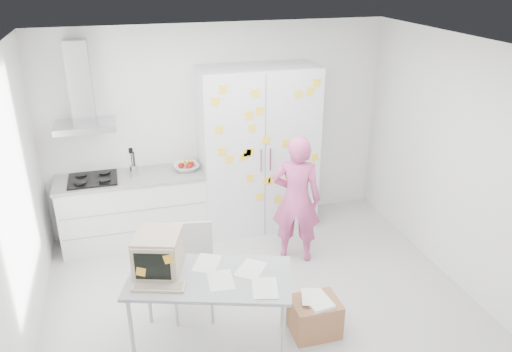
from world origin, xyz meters
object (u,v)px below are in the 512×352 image
object	(u,v)px
cardboard_box	(315,316)
person	(296,199)
chair	(193,264)
desk	(177,264)

from	to	relation	value
cardboard_box	person	bearing A→B (deg)	78.39
person	chair	xyz separation A→B (m)	(-1.35, -0.65, -0.25)
person	cardboard_box	bearing A→B (deg)	101.73
person	chair	bearing A→B (deg)	49.20
chair	cardboard_box	distance (m)	1.32
desk	cardboard_box	size ratio (longest dim) A/B	3.49
person	chair	size ratio (longest dim) A/B	1.64
person	chair	distance (m)	1.52
person	desk	bearing A→B (deg)	58.94
chair	desk	bearing A→B (deg)	-103.89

